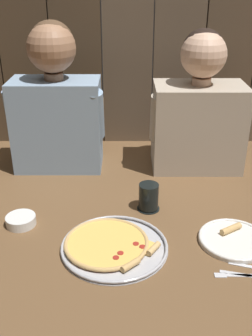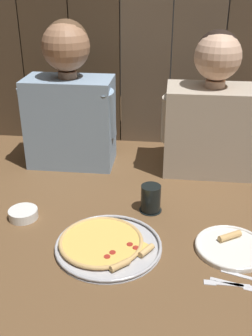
{
  "view_description": "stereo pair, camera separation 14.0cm",
  "coord_description": "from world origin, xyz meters",
  "px_view_note": "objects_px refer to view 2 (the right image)",
  "views": [
    {
      "loc": [
        -0.01,
        -1.16,
        0.8
      ],
      "look_at": [
        -0.01,
        0.1,
        0.18
      ],
      "focal_mm": 42.56,
      "sensor_mm": 36.0,
      "label": 1
    },
    {
      "loc": [
        0.13,
        -1.15,
        0.8
      ],
      "look_at": [
        -0.01,
        0.1,
        0.18
      ],
      "focal_mm": 42.56,
      "sensor_mm": 36.0,
      "label": 2
    }
  ],
  "objects_px": {
    "diner_left": "(69,100)",
    "diner_right": "(212,112)",
    "dipping_bowl": "(23,213)",
    "dinner_plate": "(231,247)",
    "drinking_glass": "(151,199)",
    "pizza_tray": "(106,244)"
  },
  "relations": [
    {
      "from": "pizza_tray",
      "to": "dinner_plate",
      "type": "xyz_separation_m",
      "value": [
        0.4,
        0.03,
        -0.0
      ]
    },
    {
      "from": "pizza_tray",
      "to": "drinking_glass",
      "type": "height_order",
      "value": "drinking_glass"
    },
    {
      "from": "dinner_plate",
      "to": "dipping_bowl",
      "type": "xyz_separation_m",
      "value": [
        -0.72,
        0.1,
        0.01
      ]
    },
    {
      "from": "dipping_bowl",
      "to": "diner_right",
      "type": "xyz_separation_m",
      "value": [
        0.68,
        0.48,
        0.25
      ]
    },
    {
      "from": "drinking_glass",
      "to": "diner_left",
      "type": "relative_size",
      "value": 0.16
    },
    {
      "from": "diner_left",
      "to": "drinking_glass",
      "type": "bearing_deg",
      "value": -44.37
    },
    {
      "from": "diner_left",
      "to": "diner_right",
      "type": "height_order",
      "value": "diner_left"
    },
    {
      "from": "drinking_glass",
      "to": "dinner_plate",
      "type": "bearing_deg",
      "value": -36.77
    },
    {
      "from": "pizza_tray",
      "to": "dipping_bowl",
      "type": "distance_m",
      "value": 0.35
    },
    {
      "from": "pizza_tray",
      "to": "diner_left",
      "type": "height_order",
      "value": "diner_left"
    },
    {
      "from": "pizza_tray",
      "to": "diner_right",
      "type": "height_order",
      "value": "diner_right"
    },
    {
      "from": "dipping_bowl",
      "to": "diner_left",
      "type": "xyz_separation_m",
      "value": [
        0.07,
        0.48,
        0.28
      ]
    },
    {
      "from": "drinking_glass",
      "to": "diner_left",
      "type": "xyz_separation_m",
      "value": [
        -0.38,
        0.38,
        0.25
      ]
    },
    {
      "from": "drinking_glass",
      "to": "diner_right",
      "type": "relative_size",
      "value": 0.17
    },
    {
      "from": "dipping_bowl",
      "to": "diner_right",
      "type": "height_order",
      "value": "diner_right"
    },
    {
      "from": "dinner_plate",
      "to": "diner_right",
      "type": "bearing_deg",
      "value": 93.93
    },
    {
      "from": "diner_left",
      "to": "diner_right",
      "type": "bearing_deg",
      "value": -0.02
    },
    {
      "from": "dipping_bowl",
      "to": "diner_right",
      "type": "bearing_deg",
      "value": 35.04
    },
    {
      "from": "pizza_tray",
      "to": "dipping_bowl",
      "type": "relative_size",
      "value": 3.31
    },
    {
      "from": "dinner_plate",
      "to": "diner_right",
      "type": "relative_size",
      "value": 0.38
    },
    {
      "from": "dipping_bowl",
      "to": "diner_right",
      "type": "relative_size",
      "value": 0.17
    },
    {
      "from": "dinner_plate",
      "to": "drinking_glass",
      "type": "bearing_deg",
      "value": 143.23
    }
  ]
}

